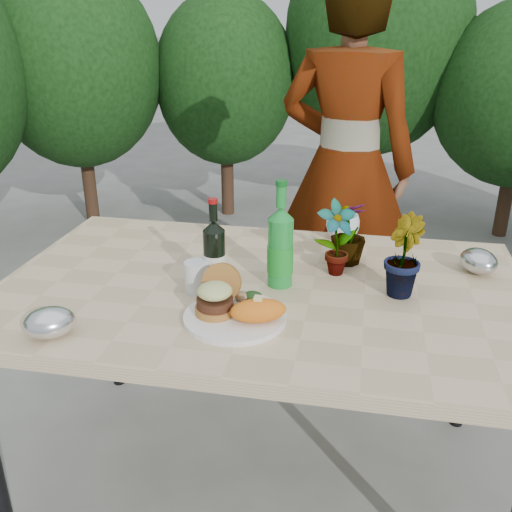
% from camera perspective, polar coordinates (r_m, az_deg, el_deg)
% --- Properties ---
extents(ground, '(80.00, 80.00, 0.00)m').
position_cam_1_polar(ground, '(2.18, 0.43, -20.94)').
color(ground, slate).
rests_on(ground, ground).
extents(patio_table, '(1.60, 1.00, 0.75)m').
position_cam_1_polar(patio_table, '(1.77, 0.50, -4.59)').
color(patio_table, '#D2B78C').
rests_on(patio_table, ground).
extents(shrub_hedge, '(6.93, 5.04, 2.24)m').
position_cam_1_polar(shrub_hedge, '(3.22, 3.08, 16.10)').
color(shrub_hedge, '#382316').
rests_on(shrub_hedge, ground).
extents(dinner_plate, '(0.28, 0.28, 0.01)m').
position_cam_1_polar(dinner_plate, '(1.55, -2.11, -6.15)').
color(dinner_plate, white).
rests_on(dinner_plate, patio_table).
extents(burger_stack, '(0.11, 0.16, 0.11)m').
position_cam_1_polar(burger_stack, '(1.56, -3.96, -3.90)').
color(burger_stack, '#B7722D').
rests_on(burger_stack, dinner_plate).
extents(sweet_potato, '(0.17, 0.12, 0.06)m').
position_cam_1_polar(sweet_potato, '(1.50, 0.23, -5.48)').
color(sweet_potato, orange).
rests_on(sweet_potato, dinner_plate).
extents(grilled_veg, '(0.08, 0.05, 0.03)m').
position_cam_1_polar(grilled_veg, '(1.62, -0.78, -4.01)').
color(grilled_veg, olive).
rests_on(grilled_veg, dinner_plate).
extents(wine_bottle, '(0.07, 0.07, 0.28)m').
position_cam_1_polar(wine_bottle, '(1.69, -4.17, -0.03)').
color(wine_bottle, black).
rests_on(wine_bottle, patio_table).
extents(sparkling_water, '(0.08, 0.08, 0.33)m').
position_cam_1_polar(sparkling_water, '(1.70, 2.45, 0.80)').
color(sparkling_water, '#18882F').
rests_on(sparkling_water, patio_table).
extents(plastic_cup, '(0.07, 0.07, 0.09)m').
position_cam_1_polar(plastic_cup, '(1.69, -5.95, -2.11)').
color(plastic_cup, silver).
rests_on(plastic_cup, patio_table).
extents(seedling_left, '(0.15, 0.13, 0.24)m').
position_cam_1_polar(seedling_left, '(1.79, 8.05, 1.73)').
color(seedling_left, '#24561D').
rests_on(seedling_left, patio_table).
extents(seedling_mid, '(0.13, 0.15, 0.24)m').
position_cam_1_polar(seedling_mid, '(1.70, 14.39, 0.05)').
color(seedling_mid, '#265D20').
rests_on(seedling_mid, patio_table).
extents(seedling_right, '(0.16, 0.16, 0.21)m').
position_cam_1_polar(seedling_right, '(1.89, 9.22, 2.31)').
color(seedling_right, '#1E501B').
rests_on(seedling_right, patio_table).
extents(blue_bowl, '(0.16, 0.16, 0.09)m').
position_cam_1_polar(blue_bowl, '(2.11, 8.66, 2.91)').
color(blue_bowl, white).
rests_on(blue_bowl, patio_table).
extents(foil_packet_left, '(0.17, 0.16, 0.08)m').
position_cam_1_polar(foil_packet_left, '(1.55, -19.93, -6.27)').
color(foil_packet_left, silver).
rests_on(foil_packet_left, patio_table).
extents(foil_packet_right, '(0.16, 0.17, 0.08)m').
position_cam_1_polar(foil_packet_right, '(1.95, 21.36, -0.47)').
color(foil_packet_right, silver).
rests_on(foil_packet_right, patio_table).
extents(person, '(0.70, 0.53, 1.73)m').
position_cam_1_polar(person, '(2.68, 9.00, 8.79)').
color(person, '#96664B').
rests_on(person, ground).
extents(terracotta_pot, '(0.17, 0.17, 0.14)m').
position_cam_1_polar(terracotta_pot, '(4.16, -14.93, 1.91)').
color(terracotta_pot, '#B4532E').
rests_on(terracotta_pot, ground).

